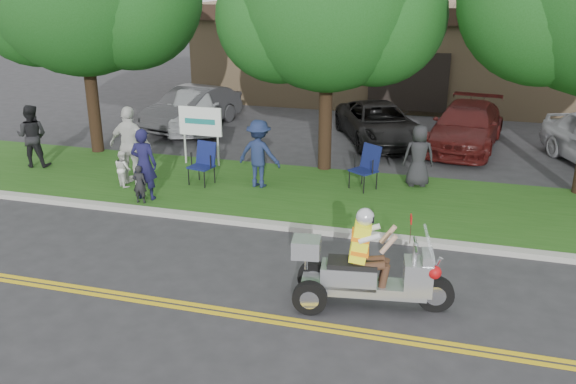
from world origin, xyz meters
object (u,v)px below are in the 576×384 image
(trike_scooter, at_px, (365,273))
(spectator_adult_mid, at_px, (32,136))
(parked_car_left, at_px, (192,108))
(spectator_adult_left, at_px, (144,164))
(lawn_chair_a, at_px, (367,164))
(spectator_adult_right, at_px, (131,146))
(parked_car_mid, at_px, (379,123))
(parked_car_right, at_px, (466,126))
(lawn_chair_b, at_px, (204,160))
(parked_car_far_left, at_px, (194,108))

(trike_scooter, xyz_separation_m, spectator_adult_mid, (-10.04, 4.85, 0.36))
(parked_car_left, bearing_deg, spectator_adult_left, -61.80)
(lawn_chair_a, xyz_separation_m, spectator_adult_right, (-5.82, -1.29, 0.38))
(parked_car_mid, relative_size, parked_car_right, 0.95)
(parked_car_right, bearing_deg, spectator_adult_right, -134.28)
(lawn_chair_b, relative_size, parked_car_left, 0.25)
(lawn_chair_b, xyz_separation_m, spectator_adult_mid, (-5.12, 0.02, 0.27))
(lawn_chair_b, distance_m, spectator_adult_mid, 5.12)
(trike_scooter, height_order, lawn_chair_a, trike_scooter)
(spectator_adult_left, bearing_deg, spectator_adult_right, -50.19)
(trike_scooter, xyz_separation_m, lawn_chair_a, (-0.84, 5.57, 0.11))
(parked_car_mid, distance_m, parked_car_right, 2.72)
(spectator_adult_left, bearing_deg, spectator_adult_mid, -22.47)
(lawn_chair_b, distance_m, parked_car_far_left, 6.27)
(lawn_chair_a, height_order, parked_car_right, parked_car_right)
(parked_car_left, bearing_deg, parked_car_mid, 10.96)
(trike_scooter, xyz_separation_m, parked_car_left, (-7.84, 10.61, 0.09))
(spectator_adult_mid, height_order, parked_car_right, spectator_adult_mid)
(parked_car_right, bearing_deg, parked_car_far_left, -171.20)
(spectator_adult_left, height_order, parked_car_left, spectator_adult_left)
(parked_car_left, distance_m, parked_car_right, 9.35)
(spectator_adult_mid, xyz_separation_m, parked_car_mid, (8.82, 5.59, -0.35))
(lawn_chair_b, height_order, parked_car_left, parked_car_left)
(lawn_chair_b, relative_size, parked_car_right, 0.23)
(spectator_adult_mid, relative_size, parked_car_left, 0.41)
(spectator_adult_mid, distance_m, parked_car_far_left, 6.06)
(spectator_adult_left, distance_m, spectator_adult_mid, 4.49)
(lawn_chair_b, xyz_separation_m, parked_car_left, (-2.92, 5.78, -0.00))
(trike_scooter, relative_size, lawn_chair_a, 2.43)
(lawn_chair_a, xyz_separation_m, lawn_chair_b, (-4.08, -0.75, -0.02))
(parked_car_far_left, relative_size, parked_car_right, 0.92)
(trike_scooter, distance_m, lawn_chair_a, 5.64)
(trike_scooter, distance_m, parked_car_mid, 10.51)
(parked_car_far_left, bearing_deg, spectator_adult_right, -103.12)
(lawn_chair_b, relative_size, parked_car_far_left, 0.25)
(lawn_chair_a, bearing_deg, spectator_adult_right, -133.19)
(spectator_adult_left, bearing_deg, lawn_chair_b, -123.92)
(spectator_adult_left, xyz_separation_m, parked_car_mid, (4.59, 7.08, -0.34))
(lawn_chair_a, xyz_separation_m, spectator_adult_left, (-4.96, -2.22, 0.25))
(parked_car_far_left, xyz_separation_m, parked_car_mid, (6.50, -0.01, -0.12))
(spectator_adult_mid, bearing_deg, parked_car_left, -124.70)
(parked_car_far_left, bearing_deg, lawn_chair_a, -58.14)
(lawn_chair_a, distance_m, parked_car_far_left, 8.43)
(trike_scooter, height_order, spectator_adult_mid, spectator_adult_mid)
(lawn_chair_a, xyz_separation_m, parked_car_far_left, (-6.87, 4.87, 0.02))
(spectator_adult_left, height_order, spectator_adult_mid, spectator_adult_mid)
(lawn_chair_a, relative_size, parked_car_right, 0.23)
(spectator_adult_left, distance_m, parked_car_left, 7.54)
(parked_car_far_left, relative_size, parked_car_mid, 0.97)
(parked_car_right, bearing_deg, lawn_chair_b, -130.12)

